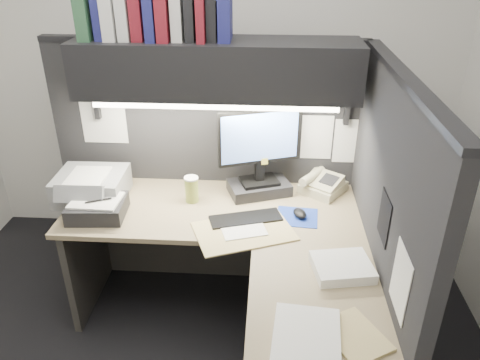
# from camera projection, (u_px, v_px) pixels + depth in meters

# --- Properties ---
(wall_back) EXTENTS (3.50, 0.04, 2.70)m
(wall_back) POSITION_uv_depth(u_px,v_px,m) (211.00, 62.00, 3.28)
(wall_back) COLOR silver
(wall_back) RESTS_ON floor
(partition_back) EXTENTS (1.90, 0.06, 1.60)m
(partition_back) POSITION_uv_depth(u_px,v_px,m) (208.00, 169.00, 3.03)
(partition_back) COLOR black
(partition_back) RESTS_ON floor
(partition_right) EXTENTS (0.06, 1.50, 1.60)m
(partition_right) POSITION_uv_depth(u_px,v_px,m) (379.00, 241.00, 2.31)
(partition_right) COLOR black
(partition_right) RESTS_ON floor
(desk) EXTENTS (1.70, 1.53, 0.73)m
(desk) POSITION_uv_depth(u_px,v_px,m) (265.00, 317.00, 2.35)
(desk) COLOR #8B7858
(desk) RESTS_ON floor
(overhead_shelf) EXTENTS (1.55, 0.34, 0.30)m
(overhead_shelf) POSITION_uv_depth(u_px,v_px,m) (217.00, 68.00, 2.54)
(overhead_shelf) COLOR black
(overhead_shelf) RESTS_ON partition_back
(task_light_tube) EXTENTS (1.32, 0.04, 0.04)m
(task_light_tube) POSITION_uv_depth(u_px,v_px,m) (214.00, 107.00, 2.49)
(task_light_tube) COLOR white
(task_light_tube) RESTS_ON overhead_shelf
(monitor) EXTENTS (0.48, 0.33, 0.54)m
(monitor) POSITION_uv_depth(u_px,v_px,m) (260.00, 161.00, 2.79)
(monitor) COLOR black
(monitor) RESTS_ON desk
(keyboard) EXTENTS (0.42, 0.24, 0.02)m
(keyboard) POSITION_uv_depth(u_px,v_px,m) (246.00, 219.00, 2.60)
(keyboard) COLOR black
(keyboard) RESTS_ON desk
(mousepad) EXTENTS (0.25, 0.23, 0.00)m
(mousepad) POSITION_uv_depth(u_px,v_px,m) (297.00, 217.00, 2.63)
(mousepad) COLOR #1B3596
(mousepad) RESTS_ON desk
(mouse) EXTENTS (0.10, 0.12, 0.04)m
(mouse) POSITION_uv_depth(u_px,v_px,m) (300.00, 213.00, 2.63)
(mouse) COLOR black
(mouse) RESTS_ON mousepad
(telephone) EXTENTS (0.32, 0.33, 0.09)m
(telephone) POSITION_uv_depth(u_px,v_px,m) (323.00, 185.00, 2.88)
(telephone) COLOR #B0AB87
(telephone) RESTS_ON desk
(coffee_cup) EXTENTS (0.08, 0.08, 0.15)m
(coffee_cup) POSITION_uv_depth(u_px,v_px,m) (192.00, 190.00, 2.76)
(coffee_cup) COLOR #C6B94F
(coffee_cup) RESTS_ON desk
(printer) EXTENTS (0.40, 0.35, 0.16)m
(printer) POSITION_uv_depth(u_px,v_px,m) (92.00, 186.00, 2.80)
(printer) COLOR gray
(printer) RESTS_ON desk
(notebook_stack) EXTENTS (0.32, 0.28, 0.09)m
(notebook_stack) POSITION_uv_depth(u_px,v_px,m) (98.00, 208.00, 2.63)
(notebook_stack) COLOR black
(notebook_stack) RESTS_ON desk
(open_folder) EXTENTS (0.60, 0.50, 0.01)m
(open_folder) POSITION_uv_depth(u_px,v_px,m) (244.00, 231.00, 2.50)
(open_folder) COLOR tan
(open_folder) RESTS_ON desk
(paper_stack_a) EXTENTS (0.30, 0.27, 0.05)m
(paper_stack_a) POSITION_uv_depth(u_px,v_px,m) (342.00, 267.00, 2.20)
(paper_stack_a) COLOR white
(paper_stack_a) RESTS_ON desk
(paper_stack_b) EXTENTS (0.29, 0.35, 0.03)m
(paper_stack_b) POSITION_uv_depth(u_px,v_px,m) (306.00, 338.00, 1.82)
(paper_stack_b) COLOR white
(paper_stack_b) RESTS_ON desk
(manila_stack) EXTENTS (0.30, 0.32, 0.01)m
(manila_stack) POSITION_uv_depth(u_px,v_px,m) (355.00, 336.00, 1.84)
(manila_stack) COLOR tan
(manila_stack) RESTS_ON desk
(binder_row) EXTENTS (0.79, 0.25, 0.31)m
(binder_row) POSITION_uv_depth(u_px,v_px,m) (155.00, 10.00, 2.42)
(binder_row) COLOR #2A5536
(binder_row) RESTS_ON overhead_shelf
(pinned_papers) EXTENTS (1.76, 1.31, 0.51)m
(pinned_papers) POSITION_uv_depth(u_px,v_px,m) (269.00, 159.00, 2.56)
(pinned_papers) COLOR white
(pinned_papers) RESTS_ON partition_back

